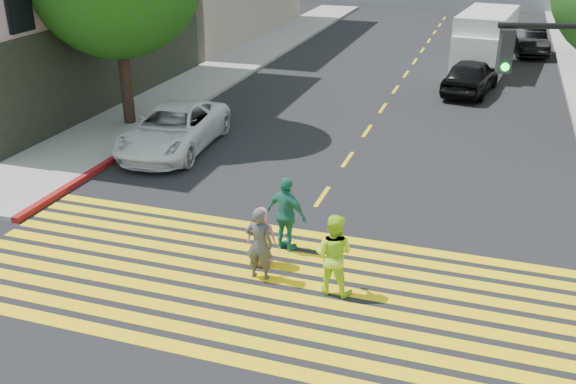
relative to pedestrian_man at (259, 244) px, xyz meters
The scene contains 14 objects.
ground 1.73m from the pedestrian_man, 84.51° to the right, with size 120.00×120.00×0.00m, color black.
sidewalk_left 22.13m from the pedestrian_man, 112.19° to the left, with size 3.00×40.00×0.15m, color gray.
curb_red 8.14m from the pedestrian_man, 146.44° to the left, with size 0.20×8.00×0.16m, color maroon.
crosswalk 0.86m from the pedestrian_man, 59.19° to the right, with size 13.40×5.30×0.01m.
lane_line 21.00m from the pedestrian_man, 89.60° to the left, with size 0.12×34.40×0.01m.
pedestrian_man is the anchor object (origin of this frame).
pedestrian_woman 1.61m from the pedestrian_man, ahead, with size 0.85×0.66×1.74m, color #B7F42A.
pedestrian_child 0.59m from the pedestrian_man, 106.66° to the left, with size 0.66×0.43×1.36m, color #C26D8F.
pedestrian_extra 1.36m from the pedestrian_man, 83.45° to the left, with size 1.05×0.44×1.79m, color #257868.
white_sedan 8.59m from the pedestrian_man, 129.50° to the left, with size 2.37×5.13×1.43m, color white.
dark_car_near 17.21m from the pedestrian_man, 79.19° to the left, with size 1.76×4.37×1.49m, color black.
silver_car 26.92m from the pedestrian_man, 82.50° to the left, with size 1.85×4.54×1.32m, color gray.
dark_car_parked 26.88m from the pedestrian_man, 77.81° to the left, with size 1.54×4.43×1.46m, color black.
white_van 21.73m from the pedestrian_man, 80.74° to the left, with size 2.85×6.12×2.79m.
Camera 1 is at (4.13, -9.52, 7.23)m, focal length 40.00 mm.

